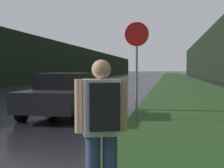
% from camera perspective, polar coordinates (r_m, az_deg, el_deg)
% --- Properties ---
extents(grass_verge, '(6.00, 240.00, 0.02)m').
position_cam_1_polar(grass_verge, '(40.09, 12.70, 0.34)').
color(grass_verge, '#26471E').
rests_on(grass_verge, ground_plane).
extents(lane_stripe_c, '(0.12, 3.00, 0.01)m').
position_cam_1_polar(lane_stripe_c, '(15.55, -11.43, -3.22)').
color(lane_stripe_c, silver).
rests_on(lane_stripe_c, ground_plane).
extents(lane_stripe_d, '(0.12, 3.00, 0.01)m').
position_cam_1_polar(lane_stripe_d, '(22.19, -4.75, -1.43)').
color(lane_stripe_d, silver).
rests_on(lane_stripe_d, ground_plane).
extents(treeline_far_side, '(2.00, 140.00, 5.57)m').
position_cam_1_polar(treeline_far_side, '(52.58, -7.72, 3.94)').
color(treeline_far_side, black).
rests_on(treeline_far_side, ground_plane).
extents(treeline_near_side, '(2.00, 140.00, 8.49)m').
position_cam_1_polar(treeline_near_side, '(50.69, 19.08, 5.52)').
color(treeline_near_side, black).
rests_on(treeline_near_side, ground_plane).
extents(stop_sign, '(0.76, 0.07, 3.07)m').
position_cam_1_polar(stop_sign, '(9.84, 4.52, 4.67)').
color(stop_sign, slate).
rests_on(stop_sign, ground_plane).
extents(hitchhiker_with_backpack, '(0.56, 0.50, 1.69)m').
position_cam_1_polar(hitchhiker_with_backpack, '(3.43, -1.86, -7.57)').
color(hitchhiker_with_backpack, navy).
rests_on(hitchhiker_with_backpack, ground_plane).
extents(car_passing_near, '(1.94, 4.09, 1.46)m').
position_cam_1_polar(car_passing_near, '(10.68, -8.88, -1.88)').
color(car_passing_near, black).
rests_on(car_passing_near, ground_plane).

